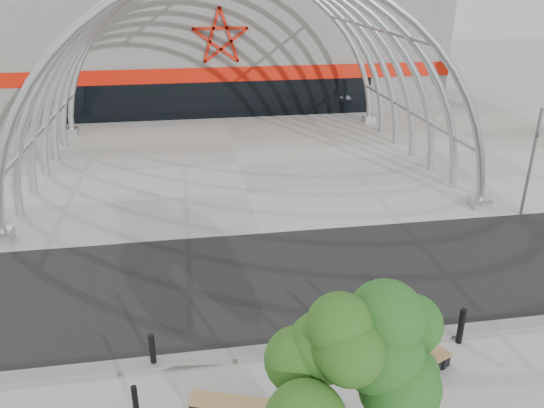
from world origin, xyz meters
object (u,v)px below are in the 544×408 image
signal_pole (531,161)px  bench_1 (421,369)px  street_tree_0 (331,371)px  bollard_2 (373,353)px  street_tree_1 (400,344)px

signal_pole → bench_1: signal_pole is taller
street_tree_0 → bench_1: bearing=39.8°
bench_1 → signal_pole: bearing=46.1°
street_tree_0 → bollard_2: 4.45m
bollard_2 → bench_1: bearing=-19.6°
street_tree_1 → bollard_2: bearing=78.6°
signal_pole → street_tree_0: bearing=-135.6°
bollard_2 → street_tree_0: bearing=-123.7°
signal_pole → street_tree_1: size_ratio=1.17×
signal_pole → street_tree_0: size_ratio=1.15×
bench_1 → bollard_2: (-1.17, 0.42, 0.34)m
signal_pole → street_tree_1: signal_pole is taller
street_tree_1 → bench_1: 3.80m
street_tree_0 → bench_1: street_tree_0 is taller
street_tree_0 → street_tree_1: size_ratio=1.02×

